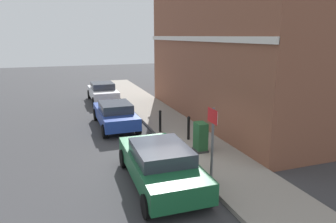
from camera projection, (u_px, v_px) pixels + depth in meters
name	position (u px, v px, depth m)	size (l,w,h in m)	color
ground	(160.00, 163.00, 11.16)	(80.00, 80.00, 0.00)	#38383A
sidewalk	(161.00, 117.00, 17.28)	(2.43, 30.00, 0.15)	gray
corner_building	(257.00, 52.00, 16.80)	(7.99, 13.21, 7.29)	brown
car_green	(160.00, 163.00, 9.41)	(1.97, 4.41, 1.32)	#195933
car_blue	(115.00, 114.00, 15.44)	(1.81, 4.35, 1.30)	navy
car_white	(103.00, 92.00, 21.42)	(1.84, 4.05, 1.36)	silver
utility_cabinet	(201.00, 138.00, 11.83)	(0.46, 0.61, 1.15)	#1E4C28
bollard_near_cabinet	(189.00, 127.00, 13.16)	(0.14, 0.14, 1.04)	black
bollard_far_kerb	(160.00, 120.00, 14.23)	(0.14, 0.14, 1.04)	black
street_sign	(212.00, 133.00, 9.27)	(0.08, 0.60, 2.30)	#59595B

